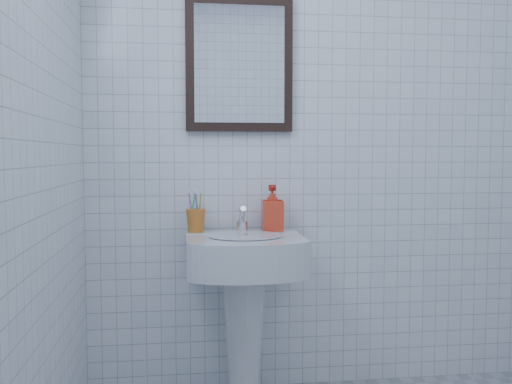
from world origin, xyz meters
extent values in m
cube|color=white|center=(0.00, 1.20, 1.25)|extent=(2.20, 0.02, 2.50)
cube|color=white|center=(-1.10, 0.00, 1.25)|extent=(0.02, 2.40, 2.50)
cone|color=silver|center=(-0.38, 1.01, 0.32)|extent=(0.20, 0.20, 0.64)
cube|color=silver|center=(-0.38, 0.96, 0.70)|extent=(0.51, 0.36, 0.15)
cube|color=silver|center=(-0.38, 1.10, 0.76)|extent=(0.51, 0.09, 0.03)
cylinder|color=silver|center=(-0.38, 0.93, 0.78)|extent=(0.32, 0.32, 0.01)
cylinder|color=silver|center=(-0.38, 1.08, 0.80)|extent=(0.05, 0.05, 0.05)
cylinder|color=silver|center=(-0.38, 1.06, 0.86)|extent=(0.03, 0.10, 0.08)
cylinder|color=silver|center=(-0.38, 1.10, 0.84)|extent=(0.03, 0.05, 0.09)
imported|color=red|center=(-0.24, 1.10, 0.88)|extent=(0.10, 0.10, 0.21)
cube|color=black|center=(-0.38, 1.18, 1.55)|extent=(0.50, 0.04, 0.62)
cube|color=white|center=(-0.38, 1.16, 1.55)|extent=(0.42, 0.00, 0.54)
camera|label=1|loc=(-0.67, -1.49, 1.13)|focal=40.00mm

